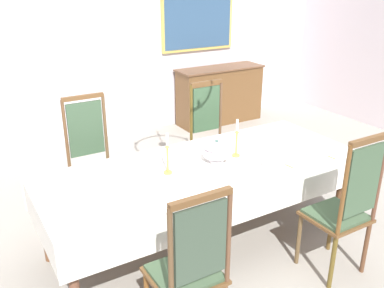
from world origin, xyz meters
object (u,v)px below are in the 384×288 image
at_px(chair_south_a, 190,268).
at_px(candlestick_east, 237,142).
at_px(bowl_near_left, 316,156).
at_px(spoon_primary, 324,154).
at_px(chair_north_b, 212,134).
at_px(chair_north_a, 92,159).
at_px(framed_painting, 198,15).
at_px(bowl_near_right, 273,165).
at_px(spoon_secondary, 282,163).
at_px(soup_tureen, 216,151).
at_px(candlestick_west, 168,158).
at_px(dining_table, 203,172).
at_px(chair_south_b, 345,206).
at_px(sideboard, 219,95).

relative_size(chair_south_a, candlestick_east, 3.35).
height_order(bowl_near_left, spoon_primary, bowl_near_left).
xyz_separation_m(chair_north_b, spoon_primary, (0.35, -1.31, 0.17)).
relative_size(candlestick_east, bowl_near_left, 1.86).
relative_size(chair_north_a, framed_painting, 0.97).
relative_size(bowl_near_right, spoon_secondary, 1.08).
relative_size(soup_tureen, framed_painting, 0.19).
bearing_deg(chair_south_a, bowl_near_left, 18.36).
bearing_deg(candlestick_west, candlestick_east, 0.00).
xyz_separation_m(dining_table, candlestick_east, (0.34, -0.00, 0.21)).
bearing_deg(bowl_near_left, chair_south_b, -112.65).
bearing_deg(chair_north_a, framed_painting, -140.05).
bearing_deg(chair_north_b, chair_south_a, 53.51).
distance_m(chair_south_a, chair_north_b, 2.32).
relative_size(chair_north_b, sideboard, 0.83).
xyz_separation_m(chair_south_a, bowl_near_right, (1.15, 0.58, 0.20)).
bearing_deg(chair_south_b, candlestick_west, 138.03).
height_order(dining_table, chair_north_b, chair_north_b).
xyz_separation_m(spoon_primary, framed_painting, (0.72, 3.36, 0.93)).
height_order(soup_tureen, spoon_primary, soup_tureen).
bearing_deg(candlestick_east, chair_south_a, -137.70).
bearing_deg(bowl_near_right, sideboard, 63.17).
bearing_deg(framed_painting, bowl_near_left, -103.99).
relative_size(spoon_secondary, sideboard, 0.12).
bearing_deg(framed_painting, bowl_near_right, -111.23).
bearing_deg(bowl_near_right, framed_painting, 68.77).
relative_size(dining_table, chair_south_a, 2.39).
bearing_deg(bowl_near_right, candlestick_east, 109.70).
height_order(chair_south_b, framed_painting, framed_painting).
distance_m(chair_north_b, spoon_primary, 1.36).
height_order(soup_tureen, sideboard, soup_tureen).
height_order(candlestick_east, bowl_near_right, candlestick_east).
distance_m(chair_south_b, bowl_near_left, 0.61).
bearing_deg(candlestick_east, soup_tureen, -180.00).
relative_size(bowl_near_right, spoon_primary, 1.08).
bearing_deg(sideboard, chair_north_b, 53.49).
relative_size(chair_north_b, bowl_near_right, 6.20).
bearing_deg(chair_south_b, spoon_primary, 58.47).
distance_m(chair_south_b, bowl_near_right, 0.65).
bearing_deg(chair_south_b, chair_north_b, 90.00).
xyz_separation_m(chair_south_b, candlestick_west, (-1.04, 0.94, 0.29)).
xyz_separation_m(dining_table, chair_south_b, (0.70, -0.94, -0.08)).
bearing_deg(candlestick_east, dining_table, 180.00).
bearing_deg(bowl_near_left, candlestick_east, 145.41).
bearing_deg(spoon_secondary, soup_tureen, 140.82).
bearing_deg(soup_tureen, bowl_near_left, -26.79).
xyz_separation_m(chair_south_b, bowl_near_left, (0.22, 0.54, 0.17)).
bearing_deg(candlestick_west, sideboard, 49.04).
distance_m(chair_north_a, framed_painting, 3.37).
relative_size(candlestick_west, bowl_near_left, 1.88).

